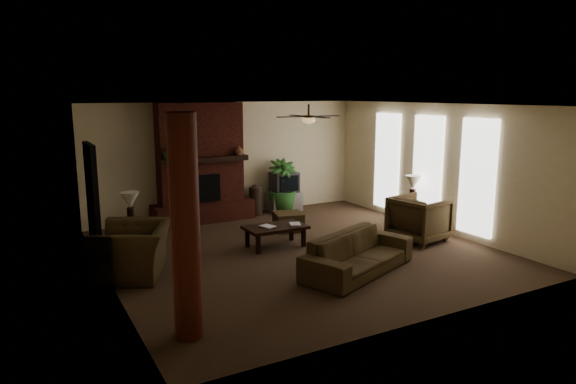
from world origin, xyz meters
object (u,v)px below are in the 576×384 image
armchair_left (133,242)px  ottoman (288,222)px  armchair_right (420,217)px  coffee_table (275,229)px  side_table_left (133,240)px  lamp_right (413,184)px  log_column (185,229)px  floor_plant (282,198)px  lamp_left (130,203)px  tv_stand (284,201)px  floor_vase (256,198)px  side_table_right (408,216)px  sofa (359,247)px

armchair_left → ottoman: (3.64, 1.27, -0.38)m
armchair_right → ottoman: bearing=33.4°
coffee_table → ottoman: size_ratio=2.00×
side_table_left → lamp_right: bearing=-10.3°
log_column → ottoman: log_column is taller
log_column → armchair_right: bearing=18.3°
floor_plant → lamp_left: 4.51m
tv_stand → floor_vase: 0.83m
ottoman → side_table_left: size_ratio=1.09×
armchair_right → floor_plant: (-1.27, 3.65, -0.13)m
armchair_left → lamp_left: lamp_left is taller
lamp_left → side_table_right: 6.06m
armchair_right → side_table_left: bearing=58.9°
log_column → side_table_left: bearing=88.2°
armchair_left → floor_vase: (3.65, 2.99, -0.15)m
sofa → coffee_table: size_ratio=1.91×
tv_stand → side_table_left: 4.58m
log_column → armchair_left: 2.69m
tv_stand → lamp_right: size_ratio=1.31×
sofa → tv_stand: sofa is taller
armchair_right → side_table_right: (0.54, 0.93, -0.24)m
floor_plant → side_table_left: bearing=-157.6°
coffee_table → floor_plant: bearing=59.5°
sofa → coffee_table: 2.07m
tv_stand → armchair_left: bearing=-145.4°
sofa → floor_vase: (0.27, 4.67, -0.02)m
armchair_right → floor_vase: bearing=16.6°
sofa → floor_plant: sofa is taller
lamp_right → log_column: bearing=-156.2°
side_table_left → side_table_right: same height
log_column → armchair_left: size_ratio=2.12×
ottoman → armchair_left: bearing=-160.8°
armchair_right → side_table_left: (-5.38, 1.95, -0.24)m
log_column → lamp_left: (0.11, 3.76, -0.40)m
ottoman → floor_vase: floor_vase is taller
ottoman → floor_plant: size_ratio=0.44×
floor_vase → floor_plant: 0.71m
tv_stand → side_table_left: bearing=-156.3°
armchair_left → side_table_left: (0.24, 1.21, -0.30)m
sofa → tv_stand: size_ratio=2.69×
armchair_right → lamp_right: (0.59, 0.87, 0.49)m
sofa → tv_stand: (1.08, 4.67, -0.20)m
floor_plant → side_table_left: floor_plant is taller
side_table_left → lamp_right: (5.97, -1.08, 0.73)m
side_table_right → floor_plant: bearing=123.6°
lamp_left → tv_stand: bearing=23.0°
sofa → ottoman: bearing=63.3°
ottoman → lamp_left: size_ratio=0.92×
floor_plant → side_table_right: (1.81, -2.72, -0.11)m
armchair_right → lamp_right: bearing=-45.1°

